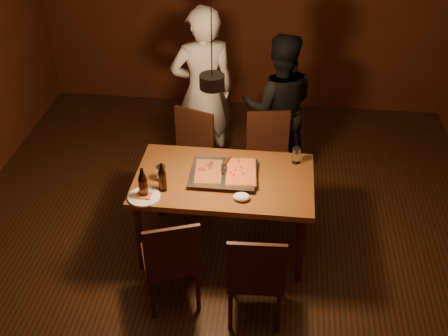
# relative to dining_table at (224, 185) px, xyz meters

# --- Properties ---
(room_shell) EXTENTS (6.00, 6.00, 6.00)m
(room_shell) POSITION_rel_dining_table_xyz_m (-0.06, -0.24, 0.72)
(room_shell) COLOR #371E0F
(room_shell) RESTS_ON ground
(dining_table) EXTENTS (1.50, 0.90, 0.75)m
(dining_table) POSITION_rel_dining_table_xyz_m (0.00, 0.00, 0.00)
(dining_table) COLOR brown
(dining_table) RESTS_ON floor
(chair_far_left) EXTENTS (0.54, 0.54, 0.49)m
(chair_far_left) POSITION_rel_dining_table_xyz_m (-0.43, 0.77, -0.14)
(chair_far_left) COLOR #38190F
(chair_far_left) RESTS_ON floor
(chair_far_right) EXTENTS (0.48, 0.48, 0.49)m
(chair_far_right) POSITION_rel_dining_table_xyz_m (0.34, 0.82, -0.14)
(chair_far_right) COLOR #38190F
(chair_far_right) RESTS_ON floor
(chair_near_left) EXTENTS (0.54, 0.54, 0.49)m
(chair_near_left) POSITION_rel_dining_table_xyz_m (-0.31, -0.76, -0.14)
(chair_near_left) COLOR #38190F
(chair_near_left) RESTS_ON floor
(chair_near_right) EXTENTS (0.44, 0.44, 0.49)m
(chair_near_right) POSITION_rel_dining_table_xyz_m (0.33, -0.84, -0.14)
(chair_near_right) COLOR #38190F
(chair_near_right) RESTS_ON floor
(pizza_tray) EXTENTS (0.57, 0.48, 0.05)m
(pizza_tray) POSITION_rel_dining_table_xyz_m (-0.01, 0.01, 0.10)
(pizza_tray) COLOR silver
(pizza_tray) RESTS_ON dining_table
(pizza_meat) EXTENTS (0.25, 0.36, 0.02)m
(pizza_meat) POSITION_rel_dining_table_xyz_m (-0.13, -0.00, 0.13)
(pizza_meat) COLOR maroon
(pizza_meat) RESTS_ON pizza_tray
(pizza_cheese) EXTENTS (0.28, 0.42, 0.02)m
(pizza_cheese) POSITION_rel_dining_table_xyz_m (0.14, 0.03, 0.13)
(pizza_cheese) COLOR gold
(pizza_cheese) RESTS_ON pizza_tray
(spatula) EXTENTS (0.14, 0.25, 0.04)m
(spatula) POSITION_rel_dining_table_xyz_m (-0.01, 0.04, 0.14)
(spatula) COLOR silver
(spatula) RESTS_ON pizza_tray
(beer_bottle_a) EXTENTS (0.07, 0.07, 0.27)m
(beer_bottle_a) POSITION_rel_dining_table_xyz_m (-0.61, -0.33, 0.21)
(beer_bottle_a) COLOR black
(beer_bottle_a) RESTS_ON dining_table
(beer_bottle_b) EXTENTS (0.07, 0.07, 0.26)m
(beer_bottle_b) POSITION_rel_dining_table_xyz_m (-0.47, -0.22, 0.20)
(beer_bottle_b) COLOR black
(beer_bottle_b) RESTS_ON dining_table
(water_glass_left) EXTENTS (0.08, 0.08, 0.13)m
(water_glass_left) POSITION_rel_dining_table_xyz_m (-0.52, -0.08, 0.14)
(water_glass_left) COLOR silver
(water_glass_left) RESTS_ON dining_table
(water_glass_right) EXTENTS (0.07, 0.07, 0.15)m
(water_glass_right) POSITION_rel_dining_table_xyz_m (0.60, 0.30, 0.15)
(water_glass_right) COLOR silver
(water_glass_right) RESTS_ON dining_table
(plate_slice) EXTENTS (0.26, 0.26, 0.03)m
(plate_slice) POSITION_rel_dining_table_xyz_m (-0.60, -0.34, 0.08)
(plate_slice) COLOR white
(plate_slice) RESTS_ON dining_table
(napkin) EXTENTS (0.14, 0.10, 0.06)m
(napkin) POSITION_rel_dining_table_xyz_m (0.17, -0.28, 0.10)
(napkin) COLOR white
(napkin) RESTS_ON dining_table
(diner_white) EXTENTS (0.76, 0.62, 1.79)m
(diner_white) POSITION_rel_dining_table_xyz_m (-0.36, 1.26, 0.22)
(diner_white) COLOR silver
(diner_white) RESTS_ON floor
(diner_dark) EXTENTS (0.80, 0.64, 1.55)m
(diner_dark) POSITION_rel_dining_table_xyz_m (0.42, 1.25, 0.10)
(diner_dark) COLOR black
(diner_dark) RESTS_ON floor
(pendant_lamp) EXTENTS (0.18, 0.18, 1.10)m
(pendant_lamp) POSITION_rel_dining_table_xyz_m (-0.06, -0.24, 1.08)
(pendant_lamp) COLOR black
(pendant_lamp) RESTS_ON ceiling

